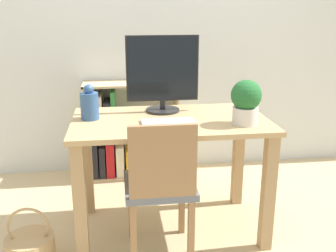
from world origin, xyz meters
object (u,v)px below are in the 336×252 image
at_px(vase, 90,104).
at_px(bookshelf, 115,136).
at_px(keyboard, 168,122).
at_px(chair, 160,184).
at_px(monitor, 162,72).
at_px(basket, 30,248).
at_px(potted_plant, 246,101).

distance_m(vase, bookshelf, 1.00).
xyz_separation_m(keyboard, chair, (-0.07, -0.19, -0.30)).
distance_m(chair, bookshelf, 1.24).
distance_m(monitor, basket, 1.32).
bearing_deg(vase, bookshelf, 80.96).
relative_size(keyboard, potted_plant, 1.20).
height_order(vase, chair, vase).
distance_m(keyboard, potted_plant, 0.47).
height_order(chair, basket, chair).
bearing_deg(vase, basket, -138.47).
bearing_deg(vase, potted_plant, -14.15).
bearing_deg(monitor, bookshelf, 113.96).
bearing_deg(keyboard, vase, 161.51).
distance_m(chair, basket, 0.84).
height_order(keyboard, potted_plant, potted_plant).
relative_size(potted_plant, basket, 0.75).
bearing_deg(basket, monitor, 28.76).
height_order(monitor, bookshelf, monitor).
bearing_deg(bookshelf, potted_plant, -54.92).
bearing_deg(keyboard, basket, -168.71).
bearing_deg(keyboard, monitor, 89.70).
distance_m(vase, chair, 0.65).
relative_size(monitor, chair, 0.58).
relative_size(vase, chair, 0.26).
distance_m(vase, potted_plant, 0.93).
height_order(potted_plant, basket, potted_plant).
distance_m(vase, basket, 0.90).
height_order(vase, basket, vase).
xyz_separation_m(potted_plant, basket, (-1.26, -0.09, -0.81)).
relative_size(potted_plant, bookshelf, 0.32).
xyz_separation_m(bookshelf, basket, (-0.50, -1.18, -0.27)).
xyz_separation_m(keyboard, basket, (-0.82, -0.16, -0.67)).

